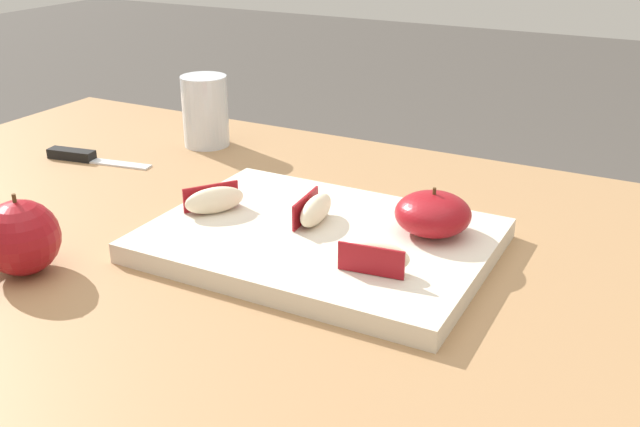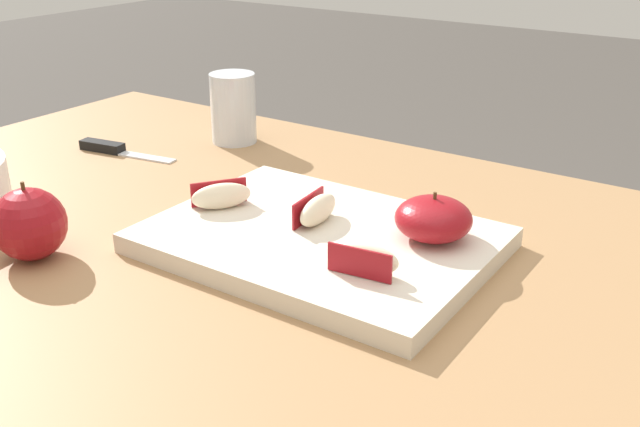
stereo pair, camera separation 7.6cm
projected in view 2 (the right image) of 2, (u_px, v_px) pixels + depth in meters
name	position (u px, v px, depth m)	size (l,w,h in m)	color
dining_table	(258.00, 326.00, 0.85)	(1.22, 0.78, 0.74)	#9E754C
cutting_board	(320.00, 240.00, 0.78)	(0.35, 0.26, 0.02)	beige
apple_half_skin_up	(433.00, 219.00, 0.75)	(0.08, 0.08, 0.05)	maroon
apple_wedge_back	(317.00, 210.00, 0.79)	(0.03, 0.07, 0.03)	beige
apple_wedge_near_knife	(221.00, 196.00, 0.82)	(0.06, 0.07, 0.03)	beige
apple_wedge_middle	(364.00, 258.00, 0.68)	(0.07, 0.03, 0.03)	beige
paring_knife	(110.00, 148.00, 1.08)	(0.16, 0.04, 0.01)	silver
whole_apple_red_delicious	(29.00, 224.00, 0.75)	(0.08, 0.08, 0.08)	maroon
drinking_glass_water	(233.00, 108.00, 1.10)	(0.07, 0.07, 0.10)	silver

